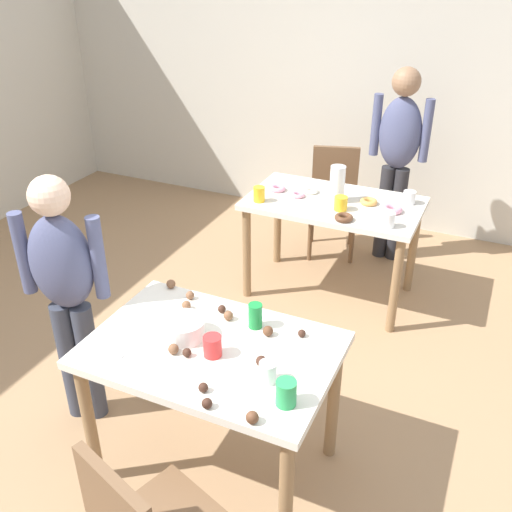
{
  "coord_description": "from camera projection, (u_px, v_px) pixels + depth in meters",
  "views": [
    {
      "loc": [
        1.14,
        -1.83,
        2.34
      ],
      "look_at": [
        0.05,
        0.56,
        0.9
      ],
      "focal_mm": 40.4,
      "sensor_mm": 36.0,
      "label": 1
    }
  ],
  "objects": [
    {
      "name": "ground_plane",
      "position": [
        202.0,
        452.0,
        3.0
      ],
      "size": [
        6.4,
        6.4,
        0.0
      ],
      "primitive_type": "plane",
      "color": "#9E7A56"
    },
    {
      "name": "wall_back",
      "position": [
        378.0,
        79.0,
        4.92
      ],
      "size": [
        6.4,
        0.1,
        2.6
      ],
      "primitive_type": "cube",
      "color": "beige",
      "rests_on": "ground_plane"
    },
    {
      "name": "dining_table_near",
      "position": [
        212.0,
        365.0,
        2.62
      ],
      "size": [
        1.11,
        0.75,
        0.75
      ],
      "color": "silver",
      "rests_on": "ground_plane"
    },
    {
      "name": "dining_table_far",
      "position": [
        333.0,
        215.0,
        4.06
      ],
      "size": [
        1.2,
        0.7,
        0.75
      ],
      "color": "silver",
      "rests_on": "ground_plane"
    },
    {
      "name": "chair_far_table",
      "position": [
        334.0,
        194.0,
        4.77
      ],
      "size": [
        0.5,
        0.5,
        0.87
      ],
      "color": "brown",
      "rests_on": "ground_plane"
    },
    {
      "name": "person_girl_near",
      "position": [
        66.0,
        285.0,
        2.86
      ],
      "size": [
        0.45,
        0.29,
        1.42
      ],
      "color": "#383D4C",
      "rests_on": "ground_plane"
    },
    {
      "name": "person_adult_far",
      "position": [
        398.0,
        150.0,
        4.42
      ],
      "size": [
        0.45,
        0.21,
        1.55
      ],
      "color": "#28282D",
      "rests_on": "ground_plane"
    },
    {
      "name": "mixing_bowl",
      "position": [
        184.0,
        328.0,
        2.62
      ],
      "size": [
        0.2,
        0.2,
        0.09
      ],
      "primitive_type": "cylinder",
      "color": "white",
      "rests_on": "dining_table_near"
    },
    {
      "name": "soda_can",
      "position": [
        255.0,
        316.0,
        2.68
      ],
      "size": [
        0.07,
        0.07,
        0.12
      ],
      "primitive_type": "cylinder",
      "color": "#198438",
      "rests_on": "dining_table_near"
    },
    {
      "name": "fork_near",
      "position": [
        107.0,
        351.0,
        2.54
      ],
      "size": [
        0.17,
        0.02,
        0.01
      ],
      "primitive_type": "cube",
      "color": "silver",
      "rests_on": "dining_table_near"
    },
    {
      "name": "cup_near_0",
      "position": [
        268.0,
        372.0,
        2.35
      ],
      "size": [
        0.07,
        0.07,
        0.09
      ],
      "primitive_type": "cylinder",
      "color": "white",
      "rests_on": "dining_table_near"
    },
    {
      "name": "cup_near_1",
      "position": [
        213.0,
        346.0,
        2.5
      ],
      "size": [
        0.08,
        0.08,
        0.1
      ],
      "primitive_type": "cylinder",
      "color": "red",
      "rests_on": "dining_table_near"
    },
    {
      "name": "cup_near_2",
      "position": [
        286.0,
        393.0,
        2.23
      ],
      "size": [
        0.08,
        0.08,
        0.11
      ],
      "primitive_type": "cylinder",
      "color": "green",
      "rests_on": "dining_table_near"
    },
    {
      "name": "cake_ball_0",
      "position": [
        207.0,
        403.0,
        2.23
      ],
      "size": [
        0.04,
        0.04,
        0.04
      ],
      "primitive_type": "sphere",
      "color": "#3D2319",
      "rests_on": "dining_table_near"
    },
    {
      "name": "cake_ball_1",
      "position": [
        173.0,
        349.0,
        2.52
      ],
      "size": [
        0.05,
        0.05,
        0.05
      ],
      "primitive_type": "sphere",
      "color": "brown",
      "rests_on": "dining_table_near"
    },
    {
      "name": "cake_ball_2",
      "position": [
        228.0,
        316.0,
        2.74
      ],
      "size": [
        0.05,
        0.05,
        0.05
      ],
      "primitive_type": "sphere",
      "color": "brown",
      "rests_on": "dining_table_near"
    },
    {
      "name": "cake_ball_3",
      "position": [
        171.0,
        284.0,
        2.99
      ],
      "size": [
        0.05,
        0.05,
        0.05
      ],
      "primitive_type": "sphere",
      "color": "brown",
      "rests_on": "dining_table_near"
    },
    {
      "name": "cake_ball_4",
      "position": [
        252.0,
        417.0,
        2.16
      ],
      "size": [
        0.05,
        0.05,
        0.05
      ],
      "primitive_type": "sphere",
      "color": "brown",
      "rests_on": "dining_table_near"
    },
    {
      "name": "cake_ball_5",
      "position": [
        268.0,
        331.0,
        2.63
      ],
      "size": [
        0.05,
        0.05,
        0.05
      ],
      "primitive_type": "sphere",
      "color": "brown",
      "rests_on": "dining_table_near"
    },
    {
      "name": "cake_ball_6",
      "position": [
        187.0,
        353.0,
        2.5
      ],
      "size": [
        0.04,
        0.04,
        0.04
      ],
      "primitive_type": "sphere",
      "color": "#3D2319",
      "rests_on": "dining_table_near"
    },
    {
      "name": "cake_ball_7",
      "position": [
        203.0,
        387.0,
        2.31
      ],
      "size": [
        0.04,
        0.04,
        0.04
      ],
      "primitive_type": "sphere",
      "color": "#3D2319",
      "rests_on": "dining_table_near"
    },
    {
      "name": "cake_ball_8",
      "position": [
        302.0,
        333.0,
        2.63
      ],
      "size": [
        0.04,
        0.04,
        0.04
      ],
      "primitive_type": "sphere",
      "color": "#3D2319",
      "rests_on": "dining_table_near"
    },
    {
      "name": "cake_ball_9",
      "position": [
        186.0,
        305.0,
        2.82
      ],
      "size": [
        0.04,
        0.04,
        0.04
      ],
      "primitive_type": "sphere",
      "color": "brown",
      "rests_on": "dining_table_near"
    },
    {
      "name": "cake_ball_10",
      "position": [
        261.0,
        361.0,
        2.45
      ],
      "size": [
        0.05,
        0.05,
        0.05
      ],
      "primitive_type": "sphere",
      "color": "#3D2319",
      "rests_on": "dining_table_near"
    },
    {
      "name": "cake_ball_11",
      "position": [
        222.0,
        309.0,
        2.8
      ],
      "size": [
        0.04,
        0.04,
        0.04
      ],
      "primitive_type": "sphere",
      "color": "#3D2319",
      "rests_on": "dining_table_near"
    },
    {
      "name": "cake_ball_12",
      "position": [
        190.0,
        295.0,
        2.9
      ],
      "size": [
        0.04,
        0.04,
        0.04
      ],
      "primitive_type": "sphere",
      "color": "brown",
      "rests_on": "dining_table_near"
    },
    {
      "name": "pitcher_far",
      "position": [
        337.0,
        184.0,
        3.94
      ],
      "size": [
        0.1,
        0.1,
        0.26
      ],
      "primitive_type": "cylinder",
      "color": "white",
      "rests_on": "dining_table_far"
    },
    {
      "name": "cup_far_0",
      "position": [
        388.0,
        220.0,
        3.62
      ],
      "size": [
        0.08,
        0.08,
        0.1
      ],
      "primitive_type": "cylinder",
      "color": "white",
      "rests_on": "dining_table_far"
    },
    {
      "name": "cup_far_1",
      "position": [
        341.0,
        203.0,
        3.85
      ],
      "size": [
        0.09,
        0.09,
        0.1
      ],
      "primitive_type": "cylinder",
      "color": "yellow",
      "rests_on": "dining_table_far"
    },
    {
      "name": "cup_far_2",
      "position": [
        409.0,
        198.0,
        3.94
      ],
      "size": [
        0.09,
        0.09,
        0.09
      ],
      "primitive_type": "cylinder",
      "color": "white",
      "rests_on": "dining_table_far"
    },
    {
      "name": "cup_far_3",
      "position": [
        259.0,
        194.0,
        3.97
      ],
      "size": [
        0.08,
        0.08,
        0.11
      ],
      "primitive_type": "cylinder",
      "color": "yellow",
      "rests_on": "dining_table_far"
    },
    {
      "name": "donut_far_0",
      "position": [
        278.0,
        188.0,
        4.16
      ],
      "size": [
        0.12,
        0.12,
        0.03
      ],
      "primitive_type": "torus",
      "color": "pink",
      "rests_on": "dining_table_far"
    },
    {
      "name": "donut_far_1",
      "position": [
        311.0,
        191.0,
        4.13
      ],
      "size": [
        0.11,
        0.11,
        0.03
      ],
      "primitive_type": "torus",
      "color": "white",
      "rests_on": "dining_table_far"
    },
    {
      "name": "donut_far_2",
      "position": [
        344.0,
        218.0,
        3.72
      ],
      "size": [
        0.12,
        0.12,
        0.04
      ],
      "primitive_type": "torus",
      "color": "brown",
      "rests_on": "dining_table_far"
    },
    {
      "name": "donut_far_3",
      "position": [
        392.0,
        209.0,
        3.83
      ],
      "size": [
        0.14,
        0.14,
        0.04
      ],
      "primitive_type": "torus",
      "color": "pink",
      "rests_on": "dining_table_far"
    },
    {
      "name": "donut_far_4",
      "position": [
        298.0,
        195.0,
        4.06
      ],
      "size": [
        0.1,
        0.1,
        0.03
      ],
      "primitive_type": "torus",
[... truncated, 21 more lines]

